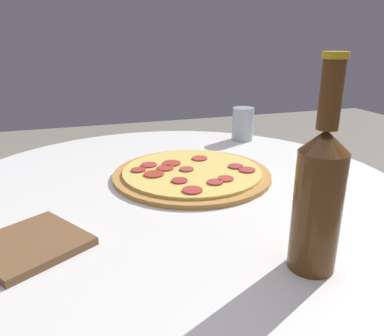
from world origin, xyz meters
name	(u,v)px	position (x,y,z in m)	size (l,w,h in m)	color
table	(175,268)	(0.00, 0.00, 0.54)	(0.98, 0.98, 0.75)	silver
pizza	(192,173)	(-0.05, -0.04, 0.75)	(0.35, 0.35, 0.02)	#B77F3D
beer_bottle	(319,194)	(-0.10, 0.34, 0.85)	(0.06, 0.06, 0.28)	#563314
pizza_paddle	(12,252)	(0.29, 0.18, 0.75)	(0.27, 0.21, 0.02)	brown
drinking_glass	(243,124)	(-0.30, -0.30, 0.80)	(0.06, 0.06, 0.10)	#ADBCC6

